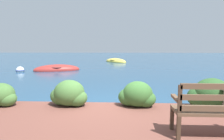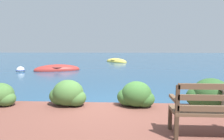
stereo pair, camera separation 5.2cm
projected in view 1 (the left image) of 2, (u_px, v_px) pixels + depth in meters
name	position (u px, v px, depth m)	size (l,w,h in m)	color
ground_plane	(110.00, 110.00, 5.31)	(80.00, 80.00, 0.00)	navy
park_bench	(212.00, 108.00, 3.26)	(1.22, 0.48, 0.93)	#433123
hedge_clump_far_left	(1.00, 96.00, 4.99)	(0.84, 0.61, 0.57)	#426B33
hedge_clump_left	(69.00, 94.00, 4.99)	(0.96, 0.69, 0.65)	#426B33
hedge_clump_centre	(137.00, 95.00, 4.93)	(0.92, 0.66, 0.63)	#38662D
hedge_clump_right	(211.00, 95.00, 4.77)	(1.08, 0.77, 0.73)	#2D5628
rowboat_nearest	(57.00, 70.00, 13.56)	(3.23, 2.03, 0.74)	#9E2D28
rowboat_mid	(116.00, 62.00, 20.35)	(2.72, 2.80, 0.68)	#DBC64C
mooring_buoy	(20.00, 70.00, 13.00)	(0.56, 0.56, 0.51)	white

